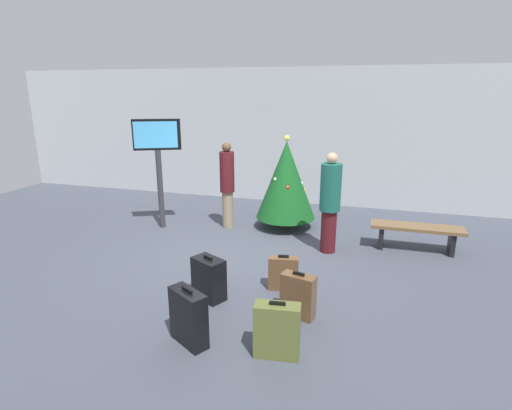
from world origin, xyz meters
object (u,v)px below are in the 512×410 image
(flight_info_kiosk, at_px, (158,152))
(suitcase_0, at_px, (209,279))
(traveller_0, at_px, (330,201))
(suitcase_3, at_px, (283,273))
(waiting_bench, at_px, (416,232))
(suitcase_1, at_px, (189,317))
(suitcase_4, at_px, (277,330))
(suitcase_2, at_px, (298,296))
(traveller_1, at_px, (227,183))
(holiday_tree, at_px, (286,180))

(flight_info_kiosk, relative_size, suitcase_0, 3.57)
(traveller_0, relative_size, suitcase_3, 3.38)
(waiting_bench, xyz_separation_m, suitcase_1, (-2.78, -3.79, -0.03))
(suitcase_1, height_order, suitcase_4, suitcase_1)
(suitcase_0, bearing_deg, traveller_0, 57.67)
(suitcase_1, relative_size, suitcase_2, 1.12)
(suitcase_2, relative_size, suitcase_4, 0.94)
(traveller_1, xyz_separation_m, suitcase_1, (1.01, -4.04, -0.65))
(flight_info_kiosk, bearing_deg, traveller_0, -5.74)
(waiting_bench, bearing_deg, suitcase_1, -126.23)
(traveller_0, xyz_separation_m, suitcase_4, (-0.18, -3.23, -0.65))
(flight_info_kiosk, xyz_separation_m, suitcase_0, (2.20, -2.60, -1.34))
(suitcase_3, height_order, suitcase_4, suitcase_4)
(suitcase_4, bearing_deg, flight_info_kiosk, 133.69)
(traveller_0, bearing_deg, holiday_tree, 133.59)
(holiday_tree, xyz_separation_m, traveller_0, (1.04, -1.10, -0.09))
(traveller_0, xyz_separation_m, suitcase_0, (-1.42, -2.24, -0.66))
(waiting_bench, relative_size, suitcase_1, 2.30)
(traveller_0, distance_m, suitcase_1, 3.56)
(flight_info_kiosk, relative_size, suitcase_2, 3.65)
(traveller_0, distance_m, suitcase_0, 2.73)
(waiting_bench, height_order, traveller_0, traveller_0)
(traveller_1, distance_m, suitcase_0, 3.18)
(traveller_1, relative_size, suitcase_4, 2.73)
(traveller_1, xyz_separation_m, suitcase_3, (1.77, -2.42, -0.73))
(suitcase_0, relative_size, suitcase_1, 0.91)
(flight_info_kiosk, distance_m, suitcase_0, 3.66)
(suitcase_2, bearing_deg, suitcase_3, 116.94)
(flight_info_kiosk, xyz_separation_m, suitcase_2, (3.50, -2.72, -1.34))
(flight_info_kiosk, distance_m, suitcase_1, 4.55)
(waiting_bench, relative_size, traveller_1, 0.89)
(suitcase_1, height_order, suitcase_2, suitcase_1)
(suitcase_2, distance_m, suitcase_4, 0.87)
(holiday_tree, relative_size, traveller_1, 1.08)
(traveller_0, distance_m, suitcase_4, 3.29)
(traveller_0, xyz_separation_m, traveller_1, (-2.24, 0.76, 0.02))
(flight_info_kiosk, xyz_separation_m, traveller_0, (3.61, -0.36, -0.68))
(traveller_1, height_order, suitcase_2, traveller_1)
(waiting_bench, height_order, suitcase_3, suitcase_3)
(suitcase_2, distance_m, suitcase_3, 0.78)
(suitcase_3, xyz_separation_m, suitcase_4, (0.28, -1.57, 0.07))
(traveller_0, relative_size, traveller_1, 1.00)
(suitcase_4, bearing_deg, suitcase_1, -176.89)
(suitcase_1, bearing_deg, traveller_1, 104.08)
(waiting_bench, xyz_separation_m, traveller_1, (-3.79, 0.25, 0.62))
(holiday_tree, height_order, suitcase_0, holiday_tree)
(waiting_bench, distance_m, traveller_1, 3.85)
(flight_info_kiosk, distance_m, traveller_1, 1.57)
(waiting_bench, relative_size, traveller_0, 0.89)
(suitcase_3, bearing_deg, waiting_bench, 47.06)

